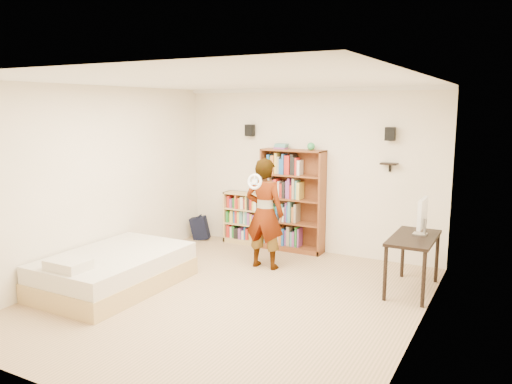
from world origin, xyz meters
TOP-DOWN VIEW (x-y plane):
  - ground at (0.00, 0.00)m, footprint 4.50×5.00m
  - room_shell at (0.00, 0.00)m, footprint 4.52×5.02m
  - crown_molding at (0.00, 0.00)m, footprint 4.50×5.00m
  - speaker_left at (-1.05, 2.40)m, footprint 0.14×0.12m
  - speaker_right at (1.35, 2.40)m, footprint 0.14×0.12m
  - wall_shelf at (1.35, 2.41)m, footprint 0.25×0.16m
  - tall_bookshelf at (-0.21, 2.34)m, footprint 1.08×0.31m
  - low_bookshelf at (-1.15, 2.36)m, footprint 0.72×0.27m
  - computer_desk at (1.96, 1.36)m, footprint 0.54×1.08m
  - imac at (2.01, 1.50)m, footprint 0.13×0.49m
  - daybed at (-1.58, -0.40)m, footprint 1.30×2.00m
  - person at (-0.20, 1.31)m, footprint 0.62×0.41m
  - wii_wheel at (-0.20, 1.00)m, footprint 0.23×0.09m
  - navy_bag at (-1.98, 2.18)m, footprint 0.37×0.29m

SIDE VIEW (x-z plane):
  - ground at x=0.00m, z-range -0.01..0.01m
  - navy_bag at x=-1.98m, z-range 0.00..0.44m
  - daybed at x=-1.58m, z-range 0.00..0.59m
  - computer_desk at x=1.96m, z-range 0.00..0.74m
  - low_bookshelf at x=-1.15m, z-range 0.00..0.91m
  - person at x=-0.20m, z-range 0.00..1.66m
  - tall_bookshelf at x=-0.21m, z-range 0.00..1.71m
  - imac at x=2.01m, z-range 0.74..1.22m
  - wii_wheel at x=-0.20m, z-range 1.24..1.47m
  - wall_shelf at x=1.35m, z-range 1.54..1.56m
  - room_shell at x=0.00m, z-range 0.41..3.12m
  - speaker_left at x=-1.05m, z-range 1.90..2.10m
  - speaker_right at x=1.35m, z-range 1.90..2.10m
  - crown_molding at x=0.00m, z-range 2.64..2.70m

